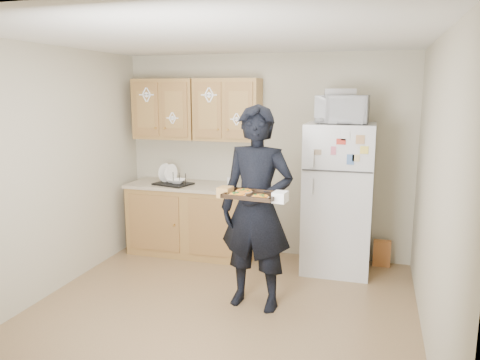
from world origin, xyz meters
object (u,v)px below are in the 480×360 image
at_px(microwave, 342,109).
at_px(dish_rack, 173,178).
at_px(baking_tray, 252,195).
at_px(person, 257,209).
at_px(refrigerator, 338,198).

xyz_separation_m(microwave, dish_rack, (-2.04, 0.02, -0.87)).
bearing_deg(microwave, baking_tray, -112.08).
distance_m(baking_tray, dish_rack, 2.02).
xyz_separation_m(person, baking_tray, (0.03, -0.30, 0.19)).
relative_size(person, baking_tray, 4.27).
bearing_deg(person, microwave, 65.71).
bearing_deg(dish_rack, microwave, -0.44).
bearing_deg(refrigerator, dish_rack, -179.03).
bearing_deg(refrigerator, person, -119.38).
bearing_deg(baking_tray, refrigerator, 73.44).
bearing_deg(baking_tray, person, 103.03).
height_order(person, dish_rack, person).
height_order(microwave, dish_rack, microwave).
xyz_separation_m(refrigerator, microwave, (0.01, -0.05, 1.00)).
distance_m(refrigerator, microwave, 1.00).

